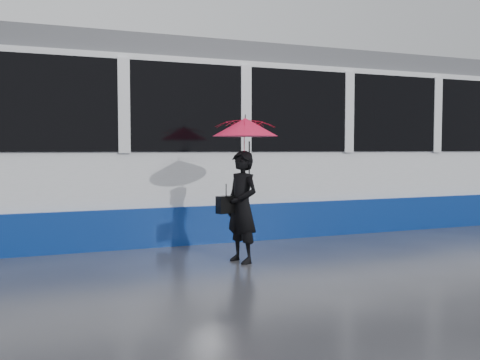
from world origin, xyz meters
name	(u,v)px	position (x,y,z in m)	size (l,w,h in m)	color
ground	(232,259)	(0.00, 0.00, 0.00)	(90.00, 90.00, 0.00)	#2D2D32
rails	(184,232)	(0.00, 2.50, 0.01)	(34.00, 1.51, 0.02)	#3F3D38
tram	(245,144)	(1.23, 2.50, 1.64)	(26.00, 2.56, 3.35)	white
woman	(242,207)	(0.04, -0.25, 0.76)	(0.55, 0.36, 1.52)	black
umbrella	(245,140)	(0.09, -0.25, 1.66)	(1.12, 1.12, 1.02)	#F1145F
handbag	(226,204)	(-0.18, -0.23, 0.80)	(0.29, 0.20, 0.41)	black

